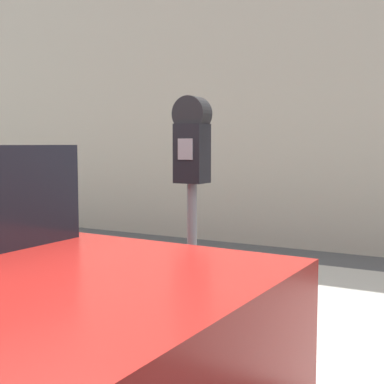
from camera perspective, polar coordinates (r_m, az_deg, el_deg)
sidewalk at (r=4.34m, az=9.26°, el=-12.21°), size 24.00×2.80×0.12m
building_facade at (r=6.96m, az=17.68°, el=13.06°), size 24.00×0.30×4.67m
parking_meter at (r=3.13m, az=-0.00°, el=2.91°), size 0.21×0.16×1.51m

